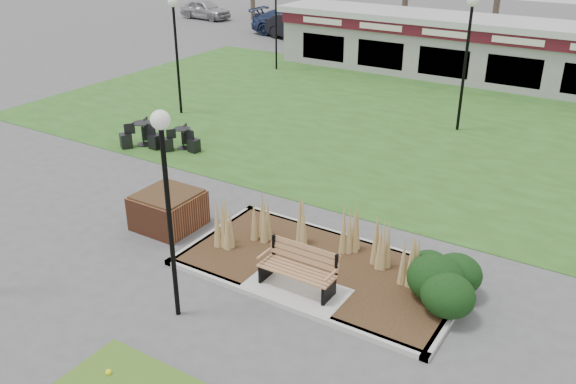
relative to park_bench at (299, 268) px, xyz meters
The scene contains 15 objects.
ground 0.64m from the park_bench, 90.00° to the right, with size 100.00×100.00×0.00m, color #515154.
lawn 11.77m from the park_bench, 90.00° to the left, with size 34.00×16.00×0.02m, color #2C561B.
planting_bed 1.70m from the park_bench, 40.83° to the left, with size 6.75×3.40×1.27m.
park_bench is the anchor object (origin of this frame).
brick_planter 4.47m from the park_bench, behind, with size 1.50×1.50×0.95m.
food_pavilion 19.73m from the park_bench, 90.00° to the left, with size 24.60×3.40×2.90m.
lamp_post_near_right 3.67m from the park_bench, 129.59° to the right, with size 0.36×0.36×4.33m.
lamp_post_mid_left 13.67m from the park_bench, 141.99° to the left, with size 0.38×0.38×4.53m.
lamp_post_mid_right 12.52m from the park_bench, 92.13° to the left, with size 0.40×0.40×4.86m.
lamp_post_far_left 20.14m from the park_bench, 124.51° to the left, with size 0.34×0.34×4.12m.
bistro_set_a 10.37m from the park_bench, 152.71° to the left, with size 1.37×1.54×0.82m.
bistro_set_b 9.41m from the park_bench, 146.23° to the left, with size 1.23×1.35×0.72m.
car_silver 36.16m from the park_bench, 132.29° to the left, with size 1.64×4.08×1.39m, color #A4A4A9.
car_black 27.49m from the park_bench, 121.21° to the left, with size 1.68×4.82×1.59m, color black.
car_blue 29.00m from the park_bench, 121.87° to the left, with size 2.30×5.67×1.64m, color navy.
Camera 1 is at (5.67, -9.23, 7.53)m, focal length 38.00 mm.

